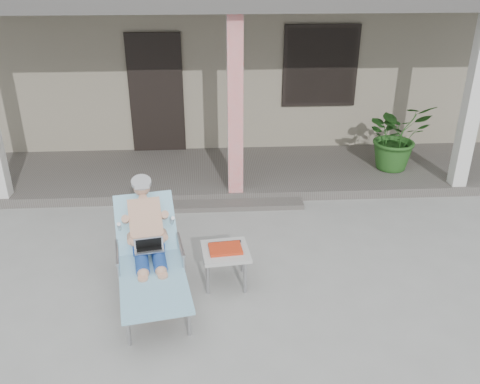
{
  "coord_description": "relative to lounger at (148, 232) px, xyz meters",
  "views": [
    {
      "loc": [
        -0.36,
        -4.93,
        3.5
      ],
      "look_at": [
        -0.02,
        0.6,
        0.85
      ],
      "focal_mm": 38.0,
      "sensor_mm": 36.0,
      "label": 1
    }
  ],
  "objects": [
    {
      "name": "side_table",
      "position": [
        0.85,
        0.06,
        -0.34
      ],
      "size": [
        0.58,
        0.58,
        0.47
      ],
      "rotation": [
        0.0,
        0.0,
        0.1
      ],
      "color": "#BCBBB6",
      "rests_on": "ground"
    },
    {
      "name": "house",
      "position": [
        1.07,
        6.6,
        0.93
      ],
      "size": [
        10.4,
        5.4,
        3.3
      ],
      "color": "gray",
      "rests_on": "ground"
    },
    {
      "name": "porch_deck",
      "position": [
        1.07,
        3.1,
        -0.66
      ],
      "size": [
        10.0,
        2.0,
        0.15
      ],
      "primitive_type": "cube",
      "color": "#605B56",
      "rests_on": "ground"
    },
    {
      "name": "ground",
      "position": [
        1.07,
        0.1,
        -0.73
      ],
      "size": [
        60.0,
        60.0,
        0.0
      ],
      "primitive_type": "plane",
      "color": "#9E9E99",
      "rests_on": "ground"
    },
    {
      "name": "porch_step",
      "position": [
        1.07,
        1.95,
        -0.7
      ],
      "size": [
        2.0,
        0.3,
        0.07
      ],
      "primitive_type": "cube",
      "color": "#605B56",
      "rests_on": "ground"
    },
    {
      "name": "lounger",
      "position": [
        0.0,
        0.0,
        0.0
      ],
      "size": [
        0.99,
        1.89,
        1.19
      ],
      "rotation": [
        0.0,
        0.0,
        0.18
      ],
      "color": "#B7B7BC",
      "rests_on": "ground"
    },
    {
      "name": "porch_overhang",
      "position": [
        1.07,
        3.05,
        2.05
      ],
      "size": [
        10.0,
        2.3,
        2.85
      ],
      "color": "silver",
      "rests_on": "porch_deck"
    },
    {
      "name": "potted_palm",
      "position": [
        3.78,
        2.97,
        -0.01
      ],
      "size": [
        1.18,
        1.08,
        1.14
      ],
      "primitive_type": "imported",
      "rotation": [
        0.0,
        0.0,
        0.2
      ],
      "color": "#26591E",
      "rests_on": "porch_deck"
    }
  ]
}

